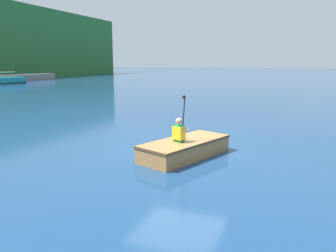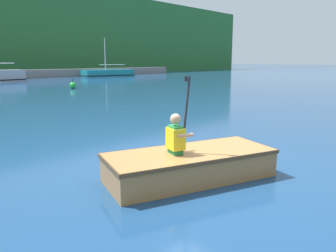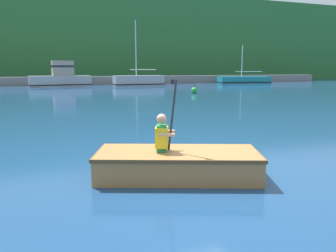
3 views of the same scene
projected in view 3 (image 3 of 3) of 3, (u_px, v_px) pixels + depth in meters
name	position (u px, v px, depth m)	size (l,w,h in m)	color
ground_plane	(195.00, 169.00, 6.10)	(300.00, 300.00, 0.00)	navy
shoreline_ridge	(68.00, 41.00, 50.13)	(120.00, 20.00, 11.83)	#2D6B33
waterfront_office_block_center	(77.00, 47.00, 45.74)	(6.65, 6.42, 9.49)	#9E6B5B
marina_dock	(76.00, 80.00, 36.51)	(63.39, 2.40, 0.90)	slate
moored_boat_dock_west_end	(244.00, 80.00, 39.72)	(6.44, 3.10, 4.53)	#197A84
moored_boat_dock_center_near	(139.00, 81.00, 33.81)	(5.29, 1.78, 6.58)	#9EA3A8
moored_boat_dock_center_far	(61.00, 78.00, 32.76)	(6.09, 2.34, 2.55)	#9EA3A8
rowboat_foreground	(180.00, 163.00, 5.58)	(2.95, 1.98, 0.46)	#A3703D
person_paddler	(162.00, 134.00, 5.49)	(0.42, 0.42, 1.21)	#267F3F
channel_buoy	(194.00, 90.00, 24.03)	(0.44, 0.44, 0.72)	green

